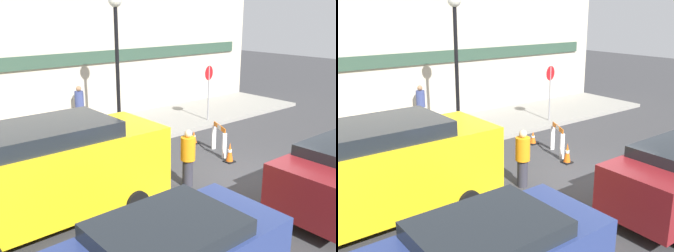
{
  "view_description": "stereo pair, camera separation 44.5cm",
  "coord_description": "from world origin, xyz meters",
  "views": [
    {
      "loc": [
        -8.48,
        -6.32,
        4.64
      ],
      "look_at": [
        -0.54,
        3.22,
        1.0
      ],
      "focal_mm": 42.0,
      "sensor_mm": 36.0,
      "label": 1
    },
    {
      "loc": [
        -8.13,
        -6.59,
        4.64
      ],
      "look_at": [
        -0.54,
        3.22,
        1.0
      ],
      "focal_mm": 42.0,
      "sensor_mm": 36.0,
      "label": 2
    }
  ],
  "objects": [
    {
      "name": "sidewalk_slab",
      "position": [
        0.0,
        6.35,
        0.07
      ],
      "size": [
        18.0,
        3.71,
        0.14
      ],
      "color": "gray",
      "rests_on": "ground_plane"
    },
    {
      "name": "traffic_cone_1",
      "position": [
        -1.07,
        4.35,
        0.35
      ],
      "size": [
        0.3,
        0.3,
        0.73
      ],
      "color": "black",
      "rests_on": "ground_plane"
    },
    {
      "name": "traffic_cone_3",
      "position": [
        0.92,
        3.5,
        0.22
      ],
      "size": [
        0.3,
        0.3,
        0.47
      ],
      "color": "black",
      "rests_on": "ground_plane"
    },
    {
      "name": "person_pedestrian",
      "position": [
        -1.44,
        7.65,
        1.04
      ],
      "size": [
        0.4,
        0.4,
        1.67
      ],
      "rotation": [
        0.0,
        0.0,
        3.0
      ],
      "color": "#33333D",
      "rests_on": "sidewalk_slab"
    },
    {
      "name": "traffic_cone_4",
      "position": [
        -0.42,
        4.4,
        0.22
      ],
      "size": [
        0.3,
        0.3,
        0.47
      ],
      "color": "black",
      "rests_on": "ground_plane"
    },
    {
      "name": "barricade_0",
      "position": [
        -1.97,
        3.09,
        0.57
      ],
      "size": [
        0.38,
        0.82,
        1.06
      ],
      "rotation": [
        0.0,
        0.0,
        4.4
      ],
      "color": "white",
      "rests_on": "ground_plane"
    },
    {
      "name": "traffic_cone_2",
      "position": [
        -1.61,
        3.99,
        0.23
      ],
      "size": [
        0.3,
        0.3,
        0.49
      ],
      "color": "black",
      "rests_on": "ground_plane"
    },
    {
      "name": "storefront_facade",
      "position": [
        0.0,
        8.28,
        2.75
      ],
      "size": [
        18.0,
        0.22,
        5.5
      ],
      "color": "#BCB29E",
      "rests_on": "ground_plane"
    },
    {
      "name": "ground_plane",
      "position": [
        0.0,
        0.0,
        0.0
      ],
      "size": [
        60.0,
        60.0,
        0.0
      ],
      "primitive_type": "plane",
      "color": "#38383A"
    },
    {
      "name": "barricade_1",
      "position": [
        0.85,
        2.21,
        0.56
      ],
      "size": [
        0.53,
        0.95,
        1.0
      ],
      "rotation": [
        0.0,
        0.0,
        7.42
      ],
      "color": "white",
      "rests_on": "ground_plane"
    },
    {
      "name": "person_worker",
      "position": [
        -1.7,
        0.98,
        0.85
      ],
      "size": [
        0.55,
        0.55,
        1.62
      ],
      "rotation": [
        0.0,
        0.0,
        0.98
      ],
      "color": "#33333D",
      "rests_on": "ground_plane"
    },
    {
      "name": "stop_sign",
      "position": [
        3.25,
        5.1,
        1.7
      ],
      "size": [
        0.59,
        0.16,
        2.32
      ],
      "rotation": [
        0.0,
        0.0,
        3.38
      ],
      "color": "gray",
      "rests_on": "sidewalk_slab"
    },
    {
      "name": "traffic_cone_0",
      "position": [
        0.54,
        1.44,
        0.32
      ],
      "size": [
        0.3,
        0.3,
        0.66
      ],
      "color": "black",
      "rests_on": "ground_plane"
    },
    {
      "name": "streetlamp_post",
      "position": [
        -1.31,
        4.96,
        3.39
      ],
      "size": [
        0.44,
        0.44,
        5.05
      ],
      "color": "black",
      "rests_on": "sidewalk_slab"
    },
    {
      "name": "work_van",
      "position": [
        -5.39,
        1.6,
        1.26
      ],
      "size": [
        5.49,
        2.22,
        2.31
      ],
      "color": "yellow",
      "rests_on": "ground_plane"
    }
  ]
}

